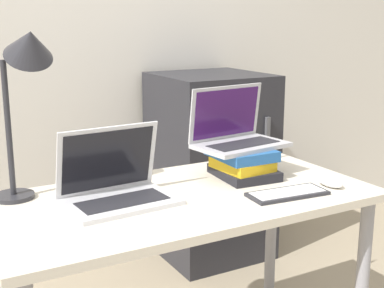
{
  "coord_description": "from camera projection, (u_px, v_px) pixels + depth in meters",
  "views": [
    {
      "loc": [
        -0.84,
        -1.24,
        1.39
      ],
      "look_at": [
        0.04,
        0.34,
        0.96
      ],
      "focal_mm": 50.0,
      "sensor_mm": 36.0,
      "label": 1
    }
  ],
  "objects": [
    {
      "name": "laptop_left",
      "position": [
        116.0,
        187.0,
        1.8
      ],
      "size": [
        0.38,
        0.27,
        0.25
      ],
      "color": "silver",
      "rests_on": "desk"
    },
    {
      "name": "wireless_keyboard",
      "position": [
        287.0,
        194.0,
        1.87
      ],
      "size": [
        0.29,
        0.14,
        0.01
      ],
      "color": "#28282D",
      "rests_on": "desk"
    },
    {
      "name": "mini_fridge",
      "position": [
        210.0,
        166.0,
        3.14
      ],
      "size": [
        0.6,
        0.61,
        1.08
      ],
      "color": "#232328",
      "rests_on": "ground_plane"
    },
    {
      "name": "mouse",
      "position": [
        330.0,
        182.0,
        1.97
      ],
      "size": [
        0.06,
        0.11,
        0.03
      ],
      "color": "white",
      "rests_on": "desk"
    },
    {
      "name": "wall_back",
      "position": [
        65.0,
        24.0,
        2.92
      ],
      "size": [
        8.0,
        0.05,
        2.7
      ],
      "color": "silver",
      "rests_on": "ground_plane"
    },
    {
      "name": "book_stack",
      "position": [
        242.0,
        163.0,
        2.08
      ],
      "size": [
        0.22,
        0.26,
        0.12
      ],
      "color": "black",
      "rests_on": "desk"
    },
    {
      "name": "laptop_on_books",
      "position": [
        236.0,
        134.0,
        2.1
      ],
      "size": [
        0.38,
        0.26,
        0.23
      ],
      "color": "#B2B2B7",
      "rests_on": "book_stack"
    },
    {
      "name": "desk_lamp",
      "position": [
        27.0,
        65.0,
        1.74
      ],
      "size": [
        0.23,
        0.2,
        0.61
      ],
      "color": "#28282D",
      "rests_on": "desk"
    },
    {
      "name": "desk",
      "position": [
        183.0,
        221.0,
        1.91
      ],
      "size": [
        1.35,
        0.68,
        0.78
      ],
      "color": "beige",
      "rests_on": "ground_plane"
    }
  ]
}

